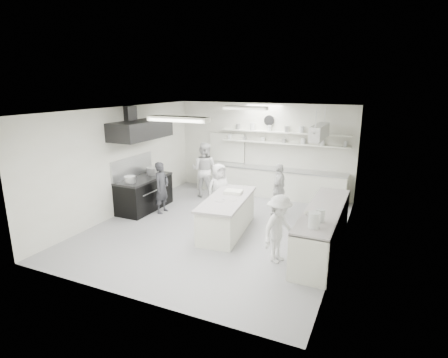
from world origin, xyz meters
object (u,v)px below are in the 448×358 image
at_px(cook_stove, 162,188).
at_px(cook_back, 204,170).
at_px(right_counter, 323,230).
at_px(back_counter, 268,182).
at_px(stove, 144,194).
at_px(prep_island, 227,215).

xyz_separation_m(cook_stove, cook_back, (0.39, 1.87, 0.16)).
bearing_deg(right_counter, back_counter, 124.65).
xyz_separation_m(back_counter, right_counter, (2.35, -3.40, 0.01)).
height_order(stove, prep_island, stove).
height_order(right_counter, cook_stove, cook_stove).
bearing_deg(cook_back, right_counter, 144.78).
xyz_separation_m(stove, prep_island, (2.90, -0.52, -0.03)).
relative_size(right_counter, cook_back, 1.84).
bearing_deg(right_counter, stove, 173.48).
bearing_deg(back_counter, stove, -136.01).
xyz_separation_m(stove, back_counter, (2.90, 2.80, 0.01)).
bearing_deg(stove, cook_stove, -2.29).
relative_size(prep_island, cook_back, 1.26).
bearing_deg(cook_stove, back_counter, -37.78).
xyz_separation_m(prep_island, cook_stove, (-2.26, 0.50, 0.32)).
distance_m(right_counter, prep_island, 2.35).
xyz_separation_m(right_counter, cook_stove, (-4.61, 0.57, 0.27)).
distance_m(back_counter, prep_island, 3.32).
height_order(stove, cook_stove, cook_stove).
bearing_deg(right_counter, cook_stove, 172.90).
bearing_deg(stove, right_counter, -6.52).
height_order(right_counter, prep_island, right_counter).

